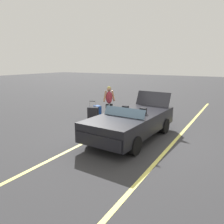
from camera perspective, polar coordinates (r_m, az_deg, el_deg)
name	(u,v)px	position (r m, az deg, el deg)	size (l,w,h in m)	color
ground_plane	(131,138)	(8.34, 4.87, -6.74)	(80.00, 80.00, 0.00)	#333335
lot_line_near	(104,133)	(8.89, -2.18, -5.44)	(18.00, 0.12, 0.01)	#EAE066
lot_line_mid	(171,146)	(7.85, 14.86, -8.39)	(18.00, 0.12, 0.01)	#EAE066
convertible_car	(129,124)	(7.99, 4.27, -3.14)	(4.26, 1.99, 1.52)	black
suitcase_large_black	(93,115)	(10.32, -4.87, -0.76)	(0.43, 0.55, 1.05)	black
suitcase_medium_bright	(97,112)	(11.27, -3.75, 0.09)	(0.39, 0.46, 0.62)	#1E479E
duffel_bag	(95,124)	(9.66, -4.36, -3.00)	(0.48, 0.70, 0.34)	orange
traveler_person	(109,101)	(10.63, -0.75, 2.76)	(0.52, 0.46, 1.65)	black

